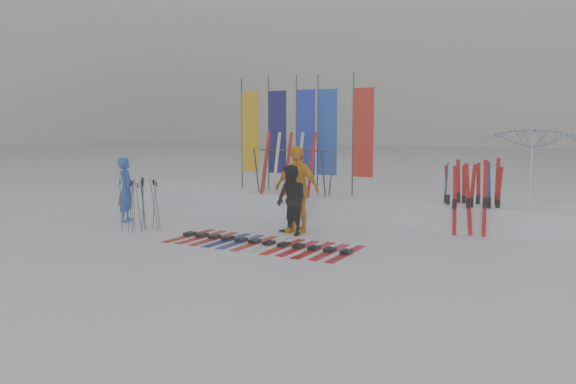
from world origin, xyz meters
The scene contains 11 objects.
ground centered at (0.00, 0.00, 0.00)m, with size 120.00×120.00×0.00m, color white.
snow_bank centered at (0.00, 4.60, 0.30)m, with size 14.00×1.60×0.60m, color white.
person_blue centered at (-4.36, 1.42, 0.82)m, with size 0.60×0.39×1.63m, color blue.
person_black centered at (0.13, 1.89, 0.78)m, with size 0.76×0.59×1.57m, color black.
person_yellow centered at (0.09, 2.21, 0.99)m, with size 1.16×0.48×1.98m, color #FDA810.
tent_canopy centered at (4.68, 5.27, 1.24)m, with size 2.70×2.75×2.48m, color white.
ski_row centered at (0.07, 0.70, 0.04)m, with size 3.91×1.68×0.07m.
pole_cluster centered at (-3.18, 0.69, 0.60)m, with size 0.74×0.69×1.25m.
feather_flags centered at (-1.08, 4.77, 2.24)m, with size 4.08×0.18×3.20m.
ski_rack centered at (-1.05, 4.20, 1.38)m, with size 2.04×0.80×1.23m.
upright_skis centered at (3.57, 4.19, 0.79)m, with size 1.29×1.07×1.70m.
Camera 1 is at (5.96, -8.98, 2.41)m, focal length 35.00 mm.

